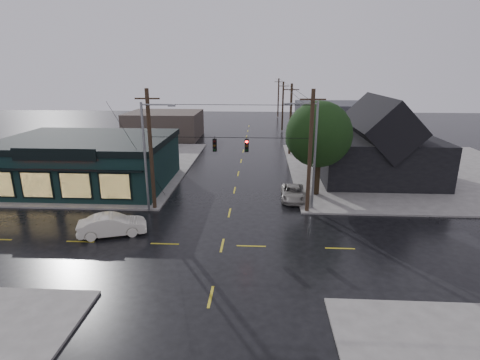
# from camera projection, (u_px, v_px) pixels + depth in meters

# --- Properties ---
(ground_plane) EXTENTS (160.00, 160.00, 0.00)m
(ground_plane) POSITION_uv_depth(u_px,v_px,m) (222.00, 245.00, 25.68)
(ground_plane) COLOR black
(sidewalk_nw) EXTENTS (28.00, 28.00, 0.15)m
(sidewalk_nw) POSITION_uv_depth(u_px,v_px,m) (77.00, 166.00, 45.85)
(sidewalk_nw) COLOR slate
(sidewalk_nw) RESTS_ON ground
(sidewalk_ne) EXTENTS (28.00, 28.00, 0.15)m
(sidewalk_ne) POSITION_uv_depth(u_px,v_px,m) (410.00, 171.00, 43.68)
(sidewalk_ne) COLOR slate
(sidewalk_ne) RESTS_ON ground
(pizza_shop) EXTENTS (16.30, 12.34, 4.90)m
(pizza_shop) POSITION_uv_depth(u_px,v_px,m) (89.00, 161.00, 38.12)
(pizza_shop) COLOR black
(pizza_shop) RESTS_ON ground
(ne_building) EXTENTS (12.60, 11.60, 8.75)m
(ne_building) POSITION_uv_depth(u_px,v_px,m) (378.00, 138.00, 39.81)
(ne_building) COLOR black
(ne_building) RESTS_ON ground
(corner_tree) EXTENTS (6.06, 6.06, 8.74)m
(corner_tree) POSITION_uv_depth(u_px,v_px,m) (319.00, 135.00, 34.08)
(corner_tree) COLOR black
(corner_tree) RESTS_ON ground
(utility_pole_nw) EXTENTS (2.00, 0.32, 10.15)m
(utility_pole_nw) POSITION_uv_depth(u_px,v_px,m) (155.00, 209.00, 32.24)
(utility_pole_nw) COLOR #2E2214
(utility_pole_nw) RESTS_ON ground
(utility_pole_ne) EXTENTS (2.00, 0.32, 10.15)m
(utility_pole_ne) POSITION_uv_depth(u_px,v_px,m) (307.00, 212.00, 31.54)
(utility_pole_ne) COLOR #2E2214
(utility_pole_ne) RESTS_ON ground
(utility_pole_far_a) EXTENTS (2.00, 0.32, 9.65)m
(utility_pole_far_a) POSITION_uv_depth(u_px,v_px,m) (289.00, 155.00, 52.08)
(utility_pole_far_a) COLOR #2E2214
(utility_pole_far_a) RESTS_ON ground
(utility_pole_far_b) EXTENTS (2.00, 0.32, 9.15)m
(utility_pole_far_b) POSITION_uv_depth(u_px,v_px,m) (282.00, 131.00, 71.18)
(utility_pole_far_b) COLOR #2E2214
(utility_pole_far_b) RESTS_ON ground
(utility_pole_far_c) EXTENTS (2.00, 0.32, 9.15)m
(utility_pole_far_c) POSITION_uv_depth(u_px,v_px,m) (278.00, 117.00, 90.29)
(utility_pole_far_c) COLOR #2E2214
(utility_pole_far_c) RESTS_ON ground
(span_signal_assembly) EXTENTS (13.00, 0.48, 1.23)m
(span_signal_assembly) POSITION_uv_depth(u_px,v_px,m) (231.00, 145.00, 30.23)
(span_signal_assembly) COLOR black
(span_signal_assembly) RESTS_ON ground
(streetlight_nw) EXTENTS (5.40, 0.30, 9.15)m
(streetlight_nw) POSITION_uv_depth(u_px,v_px,m) (149.00, 212.00, 31.59)
(streetlight_nw) COLOR gray
(streetlight_nw) RESTS_ON ground
(streetlight_ne) EXTENTS (5.40, 0.30, 9.15)m
(streetlight_ne) POSITION_uv_depth(u_px,v_px,m) (312.00, 209.00, 32.18)
(streetlight_ne) COLOR gray
(streetlight_ne) RESTS_ON ground
(bg_building_west) EXTENTS (12.00, 10.00, 4.40)m
(bg_building_west) POSITION_uv_depth(u_px,v_px,m) (165.00, 125.00, 64.02)
(bg_building_west) COLOR #41362F
(bg_building_west) RESTS_ON ground
(bg_building_east) EXTENTS (14.00, 12.00, 5.60)m
(bg_building_east) POSITION_uv_depth(u_px,v_px,m) (336.00, 119.00, 66.99)
(bg_building_east) COLOR #28282D
(bg_building_east) RESTS_ON ground
(sedan_cream) EXTENTS (5.04, 3.08, 1.57)m
(sedan_cream) POSITION_uv_depth(u_px,v_px,m) (112.00, 225.00, 27.04)
(sedan_cream) COLOR white
(sedan_cream) RESTS_ON ground
(suv_silver) EXTENTS (2.27, 4.62, 1.26)m
(suv_silver) POSITION_uv_depth(u_px,v_px,m) (293.00, 193.00, 34.38)
(suv_silver) COLOR gray
(suv_silver) RESTS_ON ground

